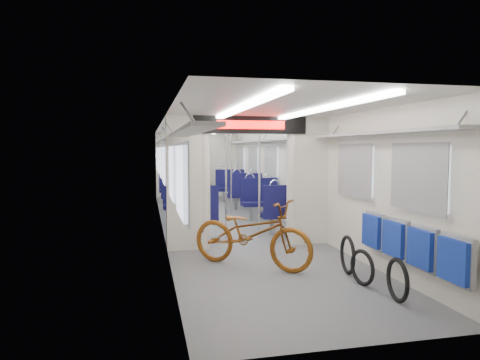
{
  "coord_description": "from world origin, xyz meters",
  "views": [
    {
      "loc": [
        -1.78,
        -9.33,
        1.74
      ],
      "look_at": [
        -0.06,
        -1.51,
        1.15
      ],
      "focal_mm": 32.0,
      "sensor_mm": 36.0,
      "label": 1
    }
  ],
  "objects_px": {
    "seat_bay_near_right": "(271,202)",
    "seat_bay_near_left": "(188,204)",
    "stanchion_far_right": "(231,171)",
    "seat_bay_far_left": "(175,189)",
    "bike_hoop_b": "(362,269)",
    "seat_bay_far_right": "(237,187)",
    "bike_hoop_c": "(348,256)",
    "bike_hoop_a": "(397,282)",
    "stanchion_near_left": "(226,179)",
    "stanchion_far_left": "(202,171)",
    "flip_bench": "(408,243)",
    "stanchion_near_right": "(259,179)",
    "bicycle": "(251,233)"
  },
  "relations": [
    {
      "from": "seat_bay_far_right",
      "to": "bike_hoop_b",
      "type": "bearing_deg",
      "value": -90.36
    },
    {
      "from": "flip_bench",
      "to": "seat_bay_far_left",
      "type": "bearing_deg",
      "value": 105.43
    },
    {
      "from": "bike_hoop_b",
      "to": "seat_bay_near_left",
      "type": "height_order",
      "value": "seat_bay_near_left"
    },
    {
      "from": "seat_bay_far_left",
      "to": "stanchion_far_left",
      "type": "relative_size",
      "value": 0.9
    },
    {
      "from": "seat_bay_far_left",
      "to": "stanchion_near_right",
      "type": "distance_m",
      "value": 5.11
    },
    {
      "from": "seat_bay_near_right",
      "to": "stanchion_far_left",
      "type": "xyz_separation_m",
      "value": [
        -1.31,
        1.93,
        0.59
      ]
    },
    {
      "from": "bicycle",
      "to": "stanchion_far_left",
      "type": "xyz_separation_m",
      "value": [
        -0.09,
        5.03,
        0.65
      ]
    },
    {
      "from": "stanchion_near_left",
      "to": "bike_hoop_c",
      "type": "bearing_deg",
      "value": -65.32
    },
    {
      "from": "seat_bay_near_left",
      "to": "seat_bay_near_right",
      "type": "relative_size",
      "value": 1.05
    },
    {
      "from": "bike_hoop_a",
      "to": "seat_bay_near_right",
      "type": "xyz_separation_m",
      "value": [
        -0.05,
        4.85,
        0.33
      ]
    },
    {
      "from": "bike_hoop_c",
      "to": "seat_bay_far_left",
      "type": "height_order",
      "value": "seat_bay_far_left"
    },
    {
      "from": "stanchion_near_left",
      "to": "stanchion_far_left",
      "type": "distance_m",
      "value": 2.99
    },
    {
      "from": "flip_bench",
      "to": "seat_bay_far_right",
      "type": "distance_m",
      "value": 8.22
    },
    {
      "from": "flip_bench",
      "to": "seat_bay_near_left",
      "type": "height_order",
      "value": "seat_bay_near_left"
    },
    {
      "from": "flip_bench",
      "to": "seat_bay_far_left",
      "type": "height_order",
      "value": "seat_bay_far_left"
    },
    {
      "from": "flip_bench",
      "to": "bicycle",
      "type": "bearing_deg",
      "value": 139.64
    },
    {
      "from": "seat_bay_near_right",
      "to": "seat_bay_near_left",
      "type": "bearing_deg",
      "value": -178.17
    },
    {
      "from": "bike_hoop_b",
      "to": "seat_bay_near_left",
      "type": "bearing_deg",
      "value": 113.6
    },
    {
      "from": "bike_hoop_b",
      "to": "stanchion_far_left",
      "type": "bearing_deg",
      "value": 101.6
    },
    {
      "from": "bike_hoop_b",
      "to": "seat_bay_far_right",
      "type": "relative_size",
      "value": 0.2
    },
    {
      "from": "stanchion_near_left",
      "to": "stanchion_far_left",
      "type": "xyz_separation_m",
      "value": [
        -0.09,
        2.99,
        0.0
      ]
    },
    {
      "from": "bike_hoop_b",
      "to": "stanchion_far_right",
      "type": "bearing_deg",
      "value": 94.38
    },
    {
      "from": "seat_bay_near_left",
      "to": "stanchion_near_right",
      "type": "distance_m",
      "value": 1.76
    },
    {
      "from": "seat_bay_far_right",
      "to": "stanchion_near_left",
      "type": "relative_size",
      "value": 1.0
    },
    {
      "from": "seat_bay_far_right",
      "to": "stanchion_far_right",
      "type": "relative_size",
      "value": 1.0
    },
    {
      "from": "stanchion_near_left",
      "to": "seat_bay_far_left",
      "type": "bearing_deg",
      "value": 97.61
    },
    {
      "from": "seat_bay_near_right",
      "to": "seat_bay_far_left",
      "type": "height_order",
      "value": "seat_bay_near_right"
    },
    {
      "from": "seat_bay_near_left",
      "to": "seat_bay_far_right",
      "type": "height_order",
      "value": "seat_bay_far_right"
    },
    {
      "from": "flip_bench",
      "to": "stanchion_near_left",
      "type": "relative_size",
      "value": 0.92
    },
    {
      "from": "bike_hoop_a",
      "to": "seat_bay_far_right",
      "type": "xyz_separation_m",
      "value": [
        -0.05,
        8.57,
        0.34
      ]
    },
    {
      "from": "flip_bench",
      "to": "seat_bay_far_right",
      "type": "height_order",
      "value": "seat_bay_far_right"
    },
    {
      "from": "stanchion_far_right",
      "to": "bike_hoop_c",
      "type": "bearing_deg",
      "value": -84.72
    },
    {
      "from": "stanchion_far_left",
      "to": "bike_hoop_b",
      "type": "bearing_deg",
      "value": -78.4
    },
    {
      "from": "stanchion_near_right",
      "to": "seat_bay_far_left",
      "type": "bearing_deg",
      "value": 104.81
    },
    {
      "from": "seat_bay_near_right",
      "to": "stanchion_far_right",
      "type": "height_order",
      "value": "stanchion_far_right"
    },
    {
      "from": "bike_hoop_b",
      "to": "bike_hoop_a",
      "type": "bearing_deg",
      "value": -80.91
    },
    {
      "from": "seat_bay_far_left",
      "to": "bike_hoop_a",
      "type": "bearing_deg",
      "value": -77.48
    },
    {
      "from": "bike_hoop_c",
      "to": "seat_bay_near_left",
      "type": "height_order",
      "value": "seat_bay_near_left"
    },
    {
      "from": "seat_bay_near_left",
      "to": "stanchion_near_right",
      "type": "xyz_separation_m",
      "value": [
        1.3,
        -1.05,
        0.58
      ]
    },
    {
      "from": "bicycle",
      "to": "seat_bay_far_right",
      "type": "bearing_deg",
      "value": 30.51
    },
    {
      "from": "seat_bay_near_left",
      "to": "bike_hoop_c",
      "type": "bearing_deg",
      "value": -62.92
    },
    {
      "from": "seat_bay_near_right",
      "to": "seat_bay_far_left",
      "type": "bearing_deg",
      "value": 116.21
    },
    {
      "from": "bike_hoop_b",
      "to": "stanchion_far_right",
      "type": "relative_size",
      "value": 0.2
    },
    {
      "from": "bike_hoop_b",
      "to": "stanchion_far_left",
      "type": "distance_m",
      "value": 6.36
    },
    {
      "from": "stanchion_far_right",
      "to": "seat_bay_near_right",
      "type": "bearing_deg",
      "value": -75.1
    },
    {
      "from": "seat_bay_near_left",
      "to": "stanchion_near_left",
      "type": "height_order",
      "value": "stanchion_near_left"
    },
    {
      "from": "bike_hoop_b",
      "to": "seat_bay_near_left",
      "type": "distance_m",
      "value": 4.56
    },
    {
      "from": "seat_bay_near_left",
      "to": "stanchion_near_right",
      "type": "bearing_deg",
      "value": -38.91
    },
    {
      "from": "bicycle",
      "to": "bike_hoop_a",
      "type": "height_order",
      "value": "bicycle"
    },
    {
      "from": "bike_hoop_b",
      "to": "seat_bay_far_left",
      "type": "distance_m",
      "value": 8.24
    }
  ]
}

